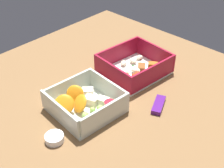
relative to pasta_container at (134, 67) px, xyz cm
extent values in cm
cube|color=brown|center=(11.15, 0.96, -2.96)|extent=(80.00, 80.00, 2.00)
cube|color=white|center=(-0.07, -0.01, -1.66)|extent=(19.22, 17.43, 0.60)
cube|color=maroon|center=(-8.55, 0.89, 1.46)|extent=(2.24, 15.63, 5.64)
cube|color=maroon|center=(8.42, -0.91, 1.46)|extent=(2.24, 15.63, 5.64)
cube|color=maroon|center=(0.72, 7.48, 1.46)|extent=(16.44, 2.33, 5.64)
cube|color=maroon|center=(-0.86, -7.49, 1.46)|extent=(16.44, 2.33, 5.64)
ellipsoid|color=beige|center=(-3.22, -3.07, -0.52)|extent=(1.92, 2.56, 1.20)
ellipsoid|color=beige|center=(-6.32, -3.04, -0.55)|extent=(2.50, 1.90, 1.16)
ellipsoid|color=beige|center=(5.35, -3.42, -0.36)|extent=(3.40, 3.43, 1.42)
ellipsoid|color=beige|center=(-0.27, -4.40, -0.51)|extent=(2.96, 2.74, 1.21)
ellipsoid|color=beige|center=(6.17, -1.29, -0.34)|extent=(2.61, 3.28, 1.45)
ellipsoid|color=beige|center=(4.86, -5.88, -0.60)|extent=(2.56, 2.65, 1.09)
ellipsoid|color=beige|center=(0.39, 0.99, -0.39)|extent=(2.89, 3.32, 1.39)
cube|color=brown|center=(-2.34, 1.00, -0.67)|extent=(3.88, 3.67, 1.37)
cube|color=brown|center=(-2.47, 4.82, -0.59)|extent=(3.34, 3.28, 1.54)
cube|color=red|center=(2.09, 2.84, -0.72)|extent=(2.76, 2.16, 1.28)
cube|color=brown|center=(4.89, 1.36, -0.58)|extent=(3.17, 3.11, 1.55)
cube|color=#AD5B1E|center=(-5.20, 3.03, -0.47)|extent=(3.18, 3.42, 1.78)
cube|color=#387A33|center=(-1.22, -5.17, -1.26)|extent=(0.60, 0.40, 0.20)
cube|color=#387A33|center=(-3.43, 1.09, -1.26)|extent=(0.60, 0.40, 0.20)
cube|color=#387A33|center=(-2.14, -2.16, -1.26)|extent=(0.60, 0.40, 0.20)
cube|color=#387A33|center=(3.65, 0.97, -1.26)|extent=(0.60, 0.40, 0.20)
cube|color=silver|center=(21.31, 2.00, -1.66)|extent=(16.77, 16.44, 0.60)
cube|color=silver|center=(13.87, 2.63, 1.23)|extent=(1.89, 15.17, 5.18)
cube|color=silver|center=(28.75, 1.36, 1.23)|extent=(1.89, 15.17, 5.18)
cube|color=silver|center=(21.93, 9.26, 1.23)|extent=(14.33, 1.82, 5.18)
cube|color=silver|center=(20.69, -5.26, 1.23)|extent=(14.33, 1.82, 5.18)
ellipsoid|color=orange|center=(22.88, 1.70, 1.00)|extent=(5.10, 5.56, 4.51)
ellipsoid|color=orange|center=(21.19, -2.07, 1.04)|extent=(5.59, 5.82, 4.59)
ellipsoid|color=orange|center=(25.80, -0.81, 1.07)|extent=(6.53, 6.57, 4.66)
cube|color=#F4EACC|center=(17.09, 3.87, -0.46)|extent=(3.02, 3.52, 1.79)
cube|color=#F4EACC|center=(17.12, -1.77, -0.44)|extent=(3.81, 3.74, 1.83)
cube|color=#F4EACC|center=(19.00, 1.58, -0.35)|extent=(3.56, 4.05, 2.02)
sphere|color=#9ECC60|center=(19.55, 5.24, -0.53)|extent=(1.65, 1.65, 1.65)
sphere|color=#9ECC60|center=(23.92, 4.68, -0.46)|extent=(1.80, 1.80, 1.80)
sphere|color=#9ECC60|center=(20.98, 6.39, -0.49)|extent=(1.73, 1.73, 1.73)
sphere|color=#9ECC60|center=(19.93, 8.10, -0.61)|extent=(1.51, 1.51, 1.51)
sphere|color=#9ECC60|center=(21.11, 4.15, -0.65)|extent=(1.41, 1.41, 1.41)
sphere|color=#9ECC60|center=(23.38, 7.18, -0.58)|extent=(1.55, 1.55, 1.55)
cone|color=red|center=(17.48, 6.63, -0.21)|extent=(2.87, 2.87, 2.29)
sphere|color=navy|center=(28.06, 4.83, -0.83)|extent=(1.06, 1.06, 1.06)
sphere|color=navy|center=(24.88, 7.94, -0.79)|extent=(1.14, 1.14, 1.14)
sphere|color=navy|center=(25.94, 7.94, -0.89)|extent=(0.94, 0.94, 0.94)
sphere|color=navy|center=(26.58, 4.61, -0.88)|extent=(0.96, 0.96, 0.96)
sphere|color=navy|center=(25.20, 5.17, -0.80)|extent=(1.13, 1.13, 1.13)
cube|color=#51197A|center=(7.72, 14.64, -1.36)|extent=(7.37, 5.02, 1.20)
cylinder|color=white|center=(33.37, 4.53, -1.16)|extent=(4.34, 4.34, 1.60)
camera|label=1|loc=(59.78, 46.93, 49.03)|focal=48.99mm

